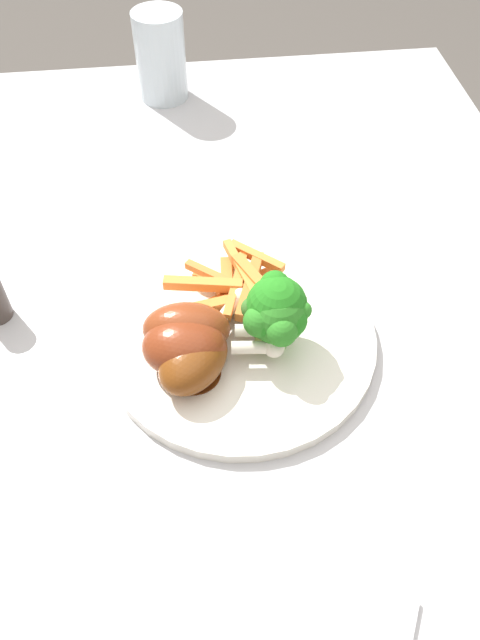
{
  "coord_description": "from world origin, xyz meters",
  "views": [
    {
      "loc": [
        -0.38,
        0.08,
        1.21
      ],
      "look_at": [
        -0.01,
        0.03,
        0.77
      ],
      "focal_mm": 34.85,
      "sensor_mm": 36.0,
      "label": 1
    }
  ],
  "objects": [
    {
      "name": "broccoli_floret_middle",
      "position": [
        -0.04,
        0.0,
        0.79
      ],
      "size": [
        0.06,
        0.06,
        0.07
      ],
      "color": "#77BC55",
      "rests_on": "dinner_plate"
    },
    {
      "name": "chicken_drumstick_extra",
      "position": [
        -0.04,
        0.08,
        0.77
      ],
      "size": [
        0.07,
        0.13,
        0.05
      ],
      "color": "#541C0D",
      "rests_on": "dinner_plate"
    },
    {
      "name": "water_glass",
      "position": [
        0.44,
        0.09,
        0.8
      ],
      "size": [
        0.07,
        0.07,
        0.12
      ],
      "primitive_type": "cylinder",
      "color": "silver",
      "rests_on": "dining_table"
    },
    {
      "name": "dining_table",
      "position": [
        0.0,
        0.0,
        0.62
      ],
      "size": [
        1.06,
        0.69,
        0.74
      ],
      "color": "#B7B7BC",
      "rests_on": "ground_plane"
    },
    {
      "name": "broccoli_floret_front",
      "position": [
        -0.03,
        0.0,
        0.8
      ],
      "size": [
        0.06,
        0.06,
        0.07
      ],
      "color": "#89B058",
      "rests_on": "dinner_plate"
    },
    {
      "name": "dinner_plate",
      "position": [
        -0.01,
        0.03,
        0.74
      ],
      "size": [
        0.26,
        0.26,
        0.01
      ],
      "primitive_type": "cylinder",
      "color": "white",
      "rests_on": "dining_table"
    },
    {
      "name": "broccoli_floret_back",
      "position": [
        -0.03,
        0.01,
        0.78
      ],
      "size": [
        0.05,
        0.05,
        0.06
      ],
      "color": "#8BAC47",
      "rests_on": "dinner_plate"
    },
    {
      "name": "chicken_drumstick_near",
      "position": [
        -0.05,
        0.07,
        0.77
      ],
      "size": [
        0.13,
        0.1,
        0.04
      ],
      "color": "#4B1F0A",
      "rests_on": "dinner_plate"
    },
    {
      "name": "ground_plane",
      "position": [
        0.0,
        0.0,
        0.0
      ],
      "size": [
        6.0,
        6.0,
        0.0
      ],
      "primitive_type": "plane",
      "color": "#4C4742"
    },
    {
      "name": "carrot_fries_pile",
      "position": [
        0.03,
        0.03,
        0.77
      ],
      "size": [
        0.11,
        0.12,
        0.03
      ],
      "color": "orange",
      "rests_on": "dinner_plate"
    },
    {
      "name": "chicken_drumstick_far",
      "position": [
        -0.02,
        0.08,
        0.77
      ],
      "size": [
        0.06,
        0.14,
        0.05
      ],
      "color": "#5A200F",
      "rests_on": "dinner_plate"
    }
  ]
}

